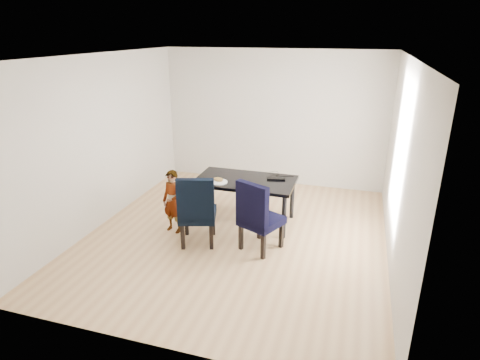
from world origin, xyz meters
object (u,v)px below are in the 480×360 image
(child, at_px, (173,202))
(chair_left, at_px, (198,209))
(chair_right, at_px, (262,215))
(laptop, at_px, (276,178))
(plate, at_px, (219,182))
(dining_table, at_px, (245,201))

(child, bearing_deg, chair_left, -9.32)
(chair_right, xyz_separation_m, laptop, (-0.00, 0.98, 0.22))
(chair_right, xyz_separation_m, child, (-1.46, 0.13, -0.03))
(child, xyz_separation_m, laptop, (1.46, 0.85, 0.25))
(chair_right, relative_size, plate, 3.95)
(child, bearing_deg, chair_right, 8.40)
(chair_right, bearing_deg, chair_left, -150.62)
(chair_left, distance_m, laptop, 1.44)
(laptop, bearing_deg, chair_right, 78.87)
(plate, bearing_deg, chair_right, -32.64)
(laptop, bearing_deg, chair_left, 36.92)
(chair_left, height_order, plate, chair_left)
(dining_table, xyz_separation_m, plate, (-0.37, -0.24, 0.38))
(dining_table, relative_size, child, 1.58)
(dining_table, height_order, plate, plate)
(child, height_order, plate, child)
(plate, xyz_separation_m, laptop, (0.83, 0.44, 0.00))
(chair_left, relative_size, child, 1.08)
(chair_right, distance_m, child, 1.47)
(dining_table, bearing_deg, laptop, 23.26)
(chair_right, distance_m, plate, 1.02)
(chair_left, bearing_deg, laptop, 31.64)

